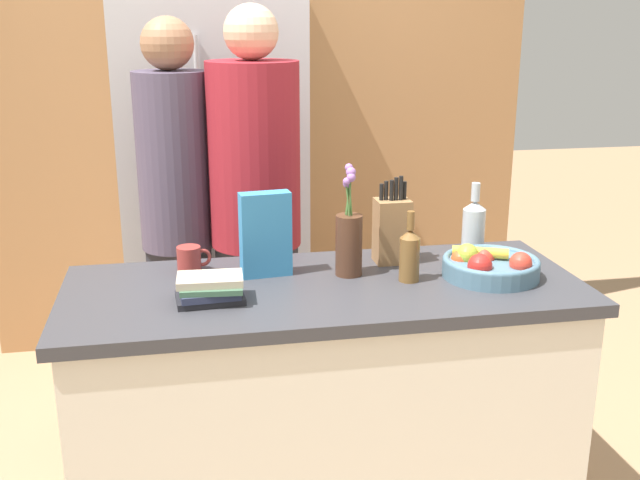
# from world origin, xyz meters

# --- Properties ---
(kitchen_island) EXTENTS (1.62, 0.66, 0.91)m
(kitchen_island) POSITION_xyz_m (0.00, 0.00, 0.46)
(kitchen_island) COLOR silver
(kitchen_island) RESTS_ON ground_plane
(back_wall_wood) EXTENTS (2.82, 0.12, 2.60)m
(back_wall_wood) POSITION_xyz_m (0.00, 1.77, 1.30)
(back_wall_wood) COLOR #AD7A4C
(back_wall_wood) RESTS_ON ground_plane
(refrigerator) EXTENTS (0.85, 0.62, 1.99)m
(refrigerator) POSITION_xyz_m (-0.27, 1.41, 0.99)
(refrigerator) COLOR #B7B7BC
(refrigerator) RESTS_ON ground_plane
(fruit_bowl) EXTENTS (0.31, 0.31, 0.11)m
(fruit_bowl) POSITION_xyz_m (0.53, -0.03, 0.95)
(fruit_bowl) COLOR slate
(fruit_bowl) RESTS_ON kitchen_island
(knife_block) EXTENTS (0.11, 0.10, 0.30)m
(knife_block) POSITION_xyz_m (0.27, 0.18, 1.03)
(knife_block) COLOR olive
(knife_block) RESTS_ON kitchen_island
(flower_vase) EXTENTS (0.09, 0.09, 0.36)m
(flower_vase) POSITION_xyz_m (0.09, 0.08, 1.03)
(flower_vase) COLOR #4C2D1E
(flower_vase) RESTS_ON kitchen_island
(cereal_box) EXTENTS (0.17, 0.08, 0.27)m
(cereal_box) POSITION_xyz_m (-0.17, 0.12, 1.05)
(cereal_box) COLOR teal
(cereal_box) RESTS_ON kitchen_island
(coffee_mug) EXTENTS (0.11, 0.08, 0.09)m
(coffee_mug) POSITION_xyz_m (-0.41, 0.20, 0.95)
(coffee_mug) COLOR #99332D
(coffee_mug) RESTS_ON kitchen_island
(book_stack) EXTENTS (0.20, 0.16, 0.08)m
(book_stack) POSITION_xyz_m (-0.36, -0.08, 0.95)
(book_stack) COLOR #232328
(book_stack) RESTS_ON kitchen_island
(bottle_oil) EXTENTS (0.08, 0.08, 0.25)m
(bottle_oil) POSITION_xyz_m (0.58, 0.24, 1.01)
(bottle_oil) COLOR #B2BCC1
(bottle_oil) RESTS_ON kitchen_island
(bottle_vinegar) EXTENTS (0.06, 0.06, 0.23)m
(bottle_vinegar) POSITION_xyz_m (0.27, -0.02, 1.00)
(bottle_vinegar) COLOR brown
(bottle_vinegar) RESTS_ON kitchen_island
(person_at_sink) EXTENTS (0.29, 0.29, 1.72)m
(person_at_sink) POSITION_xyz_m (-0.45, 0.77, 0.98)
(person_at_sink) COLOR #383842
(person_at_sink) RESTS_ON ground_plane
(person_in_blue) EXTENTS (0.35, 0.35, 1.76)m
(person_in_blue) POSITION_xyz_m (-0.14, 0.68, 0.99)
(person_in_blue) COLOR #383842
(person_in_blue) RESTS_ON ground_plane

